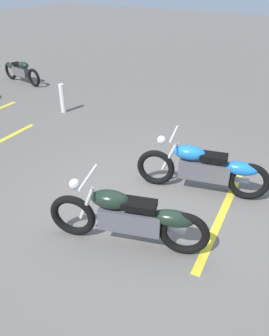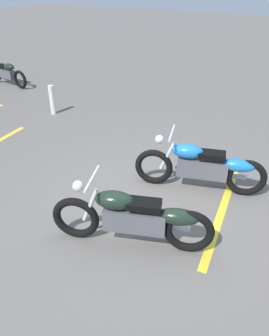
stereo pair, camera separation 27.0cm
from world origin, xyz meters
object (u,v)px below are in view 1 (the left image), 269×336
object	(u,v)px
motorcycle_dark_foreground	(131,217)
motorcycle_row_far_left	(20,71)
bollard_post	(62,98)
motorcycle_bright_foreground	(205,168)

from	to	relation	value
motorcycle_dark_foreground	motorcycle_row_far_left	bearing A→B (deg)	-50.25
motorcycle_dark_foreground	motorcycle_row_far_left	world-z (taller)	motorcycle_dark_foreground
motorcycle_dark_foreground	bollard_post	size ratio (longest dim) A/B	2.80
motorcycle_row_far_left	bollard_post	bearing A→B (deg)	-15.27
motorcycle_bright_foreground	bollard_post	world-z (taller)	motorcycle_bright_foreground
bollard_post	motorcycle_bright_foreground	bearing A→B (deg)	162.00
motorcycle_dark_foreground	bollard_post	distance (m)	5.40
motorcycle_bright_foreground	motorcycle_row_far_left	distance (m)	8.31
motorcycle_dark_foreground	motorcycle_row_far_left	xyz separation A→B (m)	(7.48, -4.55, -0.06)
motorcycle_row_far_left	bollard_post	xyz separation A→B (m)	(-3.17, 1.30, -0.02)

